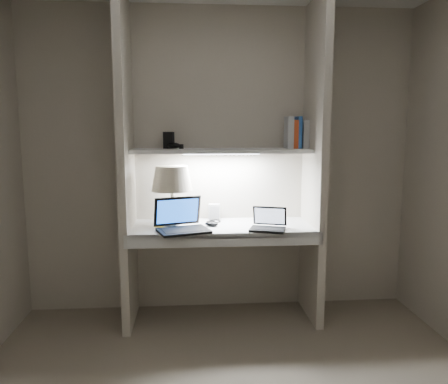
{
  "coord_description": "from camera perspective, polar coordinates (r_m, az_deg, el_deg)",
  "views": [
    {
      "loc": [
        -0.24,
        -2.13,
        1.53
      ],
      "look_at": [
        0.0,
        1.05,
        1.06
      ],
      "focal_mm": 35.0,
      "sensor_mm": 36.0,
      "label": 1
    }
  ],
  "objects": [
    {
      "name": "alcove_panel_right",
      "position": [
        3.5,
        11.76,
        3.63
      ],
      "size": [
        0.06,
        0.55,
        2.5
      ],
      "primitive_type": "cube",
      "color": "beige",
      "rests_on": "floor"
    },
    {
      "name": "alcove_panel_left",
      "position": [
        3.4,
        -12.66,
        3.46
      ],
      "size": [
        0.06,
        0.55,
        2.5
      ],
      "primitive_type": "cube",
      "color": "beige",
      "rests_on": "floor"
    },
    {
      "name": "shelf_gadget",
      "position": [
        3.5,
        -6.61,
        6.05
      ],
      "size": [
        0.14,
        0.12,
        0.05
      ],
      "primitive_type": "ellipsoid",
      "rotation": [
        0.0,
        0.0,
        -0.4
      ],
      "color": "black",
      "rests_on": "shelf"
    },
    {
      "name": "speaker",
      "position": [
        3.65,
        -1.27,
        -2.59
      ],
      "size": [
        0.1,
        0.08,
        0.13
      ],
      "primitive_type": "cube",
      "rotation": [
        0.0,
        0.0,
        -0.18
      ],
      "color": "silver",
      "rests_on": "desk"
    },
    {
      "name": "desk_apron",
      "position": [
        3.21,
        0.08,
        -6.25
      ],
      "size": [
        1.46,
        0.03,
        0.1
      ],
      "primitive_type": "cube",
      "color": "silver",
      "rests_on": "desk"
    },
    {
      "name": "cable_coil",
      "position": [
        3.56,
        -1.23,
        -3.82
      ],
      "size": [
        0.12,
        0.12,
        0.01
      ],
      "primitive_type": "torus",
      "rotation": [
        0.0,
        0.0,
        -0.23
      ],
      "color": "black",
      "rests_on": "desk"
    },
    {
      "name": "laptop_netbook",
      "position": [
        3.31,
        5.81,
        -4.23
      ],
      "size": [
        0.31,
        0.29,
        0.17
      ],
      "rotation": [
        0.0,
        0.0,
        -0.32
      ],
      "color": "black",
      "rests_on": "desk"
    },
    {
      "name": "shelf",
      "position": [
        3.46,
        -0.38,
        5.41
      ],
      "size": [
        1.4,
        0.36,
        0.03
      ],
      "primitive_type": "cube",
      "color": "silver",
      "rests_on": "back_wall"
    },
    {
      "name": "book_row",
      "position": [
        3.62,
        9.93,
        7.56
      ],
      "size": [
        0.24,
        0.17,
        0.26
      ],
      "color": "silver",
      "rests_on": "shelf"
    },
    {
      "name": "mouse",
      "position": [
        3.41,
        -1.63,
        -4.19
      ],
      "size": [
        0.12,
        0.09,
        0.04
      ],
      "primitive_type": "ellipsoid",
      "rotation": [
        0.0,
        0.0,
        -0.26
      ],
      "color": "black",
      "rests_on": "desk"
    },
    {
      "name": "table_lamp",
      "position": [
        3.41,
        -6.82,
        0.83
      ],
      "size": [
        0.32,
        0.32,
        0.47
      ],
      "color": "white",
      "rests_on": "desk"
    },
    {
      "name": "back_wall",
      "position": [
        3.65,
        -0.58,
        3.98
      ],
      "size": [
        3.2,
        0.01,
        2.5
      ],
      "primitive_type": "cube",
      "color": "beige",
      "rests_on": "floor"
    },
    {
      "name": "desk",
      "position": [
        3.45,
        -0.26,
        -4.68
      ],
      "size": [
        1.4,
        0.55,
        0.04
      ],
      "primitive_type": "cube",
      "color": "white",
      "rests_on": "alcove_panel_left"
    },
    {
      "name": "sticky_note",
      "position": [
        3.43,
        -8.48,
        -4.47
      ],
      "size": [
        0.08,
        0.08,
        0.0
      ],
      "primitive_type": "cube",
      "rotation": [
        0.0,
        0.0,
        -0.21
      ],
      "color": "yellow",
      "rests_on": "desk"
    },
    {
      "name": "laptop_main",
      "position": [
        3.28,
        -5.6,
        -4.07
      ],
      "size": [
        0.44,
        0.41,
        0.24
      ],
      "rotation": [
        0.0,
        0.0,
        0.32
      ],
      "color": "black",
      "rests_on": "desk"
    },
    {
      "name": "strip_light",
      "position": [
        3.46,
        -0.38,
        5.04
      ],
      "size": [
        0.6,
        0.04,
        0.02
      ],
      "primitive_type": "cube",
      "color": "white",
      "rests_on": "shelf"
    },
    {
      "name": "shelf_box",
      "position": [
        3.54,
        -7.22,
        6.72
      ],
      "size": [
        0.09,
        0.08,
        0.13
      ],
      "primitive_type": "cube",
      "rotation": [
        0.0,
        0.0,
        -0.29
      ],
      "color": "black",
      "rests_on": "shelf"
    }
  ]
}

